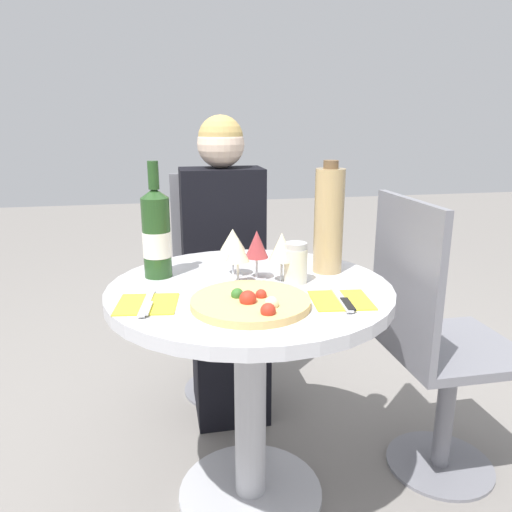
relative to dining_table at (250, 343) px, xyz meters
name	(u,v)px	position (x,y,z in m)	size (l,w,h in m)	color
ground_plane	(251,495)	(0.00, 0.00, -0.54)	(12.00, 12.00, 0.00)	gray
dining_table	(250,343)	(0.00, 0.00, 0.00)	(0.81, 0.81, 0.72)	#B2B2B7
chair_behind_diner	(221,287)	(0.01, 0.74, -0.08)	(0.40, 0.40, 0.95)	slate
seated_diner	(226,280)	(0.01, 0.59, 0.00)	(0.33, 0.41, 1.19)	black
chair_empty_side	(433,347)	(0.61, 0.01, -0.08)	(0.40, 0.40, 0.95)	slate
pizza_large	(251,302)	(-0.03, -0.17, 0.19)	(0.30, 0.30, 0.05)	#DBB26B
wine_bottle	(156,234)	(-0.25, 0.14, 0.31)	(0.08, 0.08, 0.34)	#23471E
tall_carafe	(329,220)	(0.26, 0.09, 0.34)	(0.09, 0.09, 0.34)	tan
sugar_shaker	(296,263)	(0.13, 0.00, 0.24)	(0.07, 0.07, 0.12)	silver
wine_glass_front_left	(238,251)	(-0.03, 0.01, 0.28)	(0.07, 0.07, 0.14)	silver
wine_glass_center	(257,245)	(0.03, 0.06, 0.28)	(0.07, 0.07, 0.15)	silver
wine_glass_back_left	(233,241)	(-0.03, 0.10, 0.29)	(0.07, 0.07, 0.14)	silver
wine_glass_front_right	(282,247)	(0.10, 0.01, 0.28)	(0.08, 0.08, 0.15)	silver
place_setting_left	(147,304)	(-0.29, -0.11, 0.18)	(0.17, 0.19, 0.01)	yellow
place_setting_right	(341,300)	(0.21, -0.18, 0.18)	(0.17, 0.19, 0.01)	yellow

